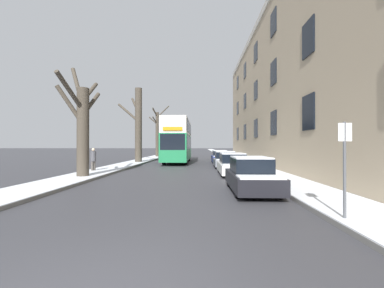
{
  "coord_description": "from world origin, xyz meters",
  "views": [
    {
      "loc": [
        1.3,
        -3.1,
        1.9
      ],
      "look_at": [
        0.53,
        19.79,
        2.01
      ],
      "focal_mm": 24.0,
      "sensor_mm": 36.0,
      "label": 1
    }
  ],
  "objects_px": {
    "parked_car_0": "(251,176)",
    "parked_car_1": "(233,165)",
    "parked_car_2": "(225,160)",
    "street_sign_post": "(345,165)",
    "bare_tree_left_0": "(82,124)",
    "oncoming_van": "(177,149)",
    "bare_tree_left_1": "(138,124)",
    "bare_tree_left_2": "(157,132)",
    "pedestrian_left_sidewalk": "(93,159)",
    "double_decker_bus": "(178,139)",
    "parked_car_3": "(220,157)"
  },
  "relations": [
    {
      "from": "bare_tree_left_0",
      "to": "bare_tree_left_2",
      "type": "distance_m",
      "value": 25.49
    },
    {
      "from": "pedestrian_left_sidewalk",
      "to": "parked_car_1",
      "type": "bearing_deg",
      "value": -66.13
    },
    {
      "from": "parked_car_1",
      "to": "street_sign_post",
      "type": "relative_size",
      "value": 1.84
    },
    {
      "from": "street_sign_post",
      "to": "pedestrian_left_sidewalk",
      "type": "bearing_deg",
      "value": 134.06
    },
    {
      "from": "bare_tree_left_2",
      "to": "street_sign_post",
      "type": "xyz_separation_m",
      "value": [
        10.26,
        -33.64,
        -2.56
      ]
    },
    {
      "from": "parked_car_3",
      "to": "oncoming_van",
      "type": "distance_m",
      "value": 16.02
    },
    {
      "from": "parked_car_1",
      "to": "bare_tree_left_2",
      "type": "bearing_deg",
      "value": 110.98
    },
    {
      "from": "bare_tree_left_0",
      "to": "oncoming_van",
      "type": "height_order",
      "value": "bare_tree_left_0"
    },
    {
      "from": "bare_tree_left_1",
      "to": "parked_car_1",
      "type": "bearing_deg",
      "value": -49.52
    },
    {
      "from": "parked_car_2",
      "to": "bare_tree_left_0",
      "type": "bearing_deg",
      "value": -139.36
    },
    {
      "from": "parked_car_2",
      "to": "bare_tree_left_2",
      "type": "bearing_deg",
      "value": 116.44
    },
    {
      "from": "bare_tree_left_0",
      "to": "parked_car_2",
      "type": "xyz_separation_m",
      "value": [
        8.85,
        7.6,
        -2.46
      ]
    },
    {
      "from": "bare_tree_left_2",
      "to": "parked_car_1",
      "type": "distance_m",
      "value": 25.04
    },
    {
      "from": "bare_tree_left_0",
      "to": "street_sign_post",
      "type": "distance_m",
      "value": 13.19
    },
    {
      "from": "bare_tree_left_0",
      "to": "street_sign_post",
      "type": "bearing_deg",
      "value": -38.6
    },
    {
      "from": "bare_tree_left_0",
      "to": "oncoming_van",
      "type": "xyz_separation_m",
      "value": [
        2.82,
        28.46,
        -1.88
      ]
    },
    {
      "from": "parked_car_3",
      "to": "parked_car_2",
      "type": "bearing_deg",
      "value": -90.0
    },
    {
      "from": "parked_car_2",
      "to": "oncoming_van",
      "type": "height_order",
      "value": "oncoming_van"
    },
    {
      "from": "pedestrian_left_sidewalk",
      "to": "street_sign_post",
      "type": "distance_m",
      "value": 15.67
    },
    {
      "from": "parked_car_0",
      "to": "street_sign_post",
      "type": "relative_size",
      "value": 1.74
    },
    {
      "from": "double_decker_bus",
      "to": "parked_car_0",
      "type": "xyz_separation_m",
      "value": [
        4.6,
        -17.73,
        -1.96
      ]
    },
    {
      "from": "parked_car_1",
      "to": "parked_car_3",
      "type": "relative_size",
      "value": 1.01
    },
    {
      "from": "bare_tree_left_0",
      "to": "parked_car_2",
      "type": "distance_m",
      "value": 11.92
    },
    {
      "from": "parked_car_1",
      "to": "street_sign_post",
      "type": "distance_m",
      "value": 10.58
    },
    {
      "from": "oncoming_van",
      "to": "street_sign_post",
      "type": "relative_size",
      "value": 2.3
    },
    {
      "from": "bare_tree_left_0",
      "to": "oncoming_van",
      "type": "bearing_deg",
      "value": 84.33
    },
    {
      "from": "double_decker_bus",
      "to": "parked_car_0",
      "type": "relative_size",
      "value": 2.57
    },
    {
      "from": "bare_tree_left_1",
      "to": "bare_tree_left_2",
      "type": "relative_size",
      "value": 0.97
    },
    {
      "from": "pedestrian_left_sidewalk",
      "to": "street_sign_post",
      "type": "height_order",
      "value": "street_sign_post"
    },
    {
      "from": "pedestrian_left_sidewalk",
      "to": "bare_tree_left_2",
      "type": "bearing_deg",
      "value": 27.04
    },
    {
      "from": "parked_car_2",
      "to": "street_sign_post",
      "type": "bearing_deg",
      "value": -85.02
    },
    {
      "from": "bare_tree_left_1",
      "to": "parked_car_2",
      "type": "distance_m",
      "value": 10.65
    },
    {
      "from": "street_sign_post",
      "to": "parked_car_2",
      "type": "bearing_deg",
      "value": 94.98
    },
    {
      "from": "parked_car_0",
      "to": "pedestrian_left_sidewalk",
      "type": "height_order",
      "value": "pedestrian_left_sidewalk"
    },
    {
      "from": "parked_car_1",
      "to": "parked_car_3",
      "type": "bearing_deg",
      "value": 90.0
    },
    {
      "from": "parked_car_1",
      "to": "bare_tree_left_0",
      "type": "bearing_deg",
      "value": -165.45
    },
    {
      "from": "parked_car_2",
      "to": "pedestrian_left_sidewalk",
      "type": "xyz_separation_m",
      "value": [
        -9.52,
        -4.5,
        0.3
      ]
    },
    {
      "from": "bare_tree_left_0",
      "to": "parked_car_0",
      "type": "xyz_separation_m",
      "value": [
        8.85,
        -3.78,
        -2.45
      ]
    },
    {
      "from": "parked_car_1",
      "to": "parked_car_3",
      "type": "xyz_separation_m",
      "value": [
        0.0,
        11.33,
        -0.01
      ]
    },
    {
      "from": "bare_tree_left_0",
      "to": "bare_tree_left_2",
      "type": "xyz_separation_m",
      "value": [
        -0.03,
        25.47,
        0.88
      ]
    },
    {
      "from": "parked_car_1",
      "to": "parked_car_2",
      "type": "xyz_separation_m",
      "value": [
        0.0,
        5.3,
        -0.0
      ]
    },
    {
      "from": "bare_tree_left_1",
      "to": "double_decker_bus",
      "type": "height_order",
      "value": "bare_tree_left_1"
    },
    {
      "from": "oncoming_van",
      "to": "street_sign_post",
      "type": "xyz_separation_m",
      "value": [
        7.4,
        -36.62,
        0.2
      ]
    },
    {
      "from": "parked_car_0",
      "to": "street_sign_post",
      "type": "height_order",
      "value": "street_sign_post"
    },
    {
      "from": "parked_car_2",
      "to": "parked_car_3",
      "type": "height_order",
      "value": "parked_car_2"
    },
    {
      "from": "parked_car_0",
      "to": "parked_car_1",
      "type": "xyz_separation_m",
      "value": [
        -0.0,
        6.08,
        -0.01
      ]
    },
    {
      "from": "oncoming_van",
      "to": "parked_car_0",
      "type": "bearing_deg",
      "value": -79.41
    },
    {
      "from": "parked_car_2",
      "to": "oncoming_van",
      "type": "bearing_deg",
      "value": 106.12
    },
    {
      "from": "pedestrian_left_sidewalk",
      "to": "parked_car_0",
      "type": "bearing_deg",
      "value": -97.18
    },
    {
      "from": "parked_car_1",
      "to": "bare_tree_left_1",
      "type": "bearing_deg",
      "value": 130.48
    }
  ]
}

